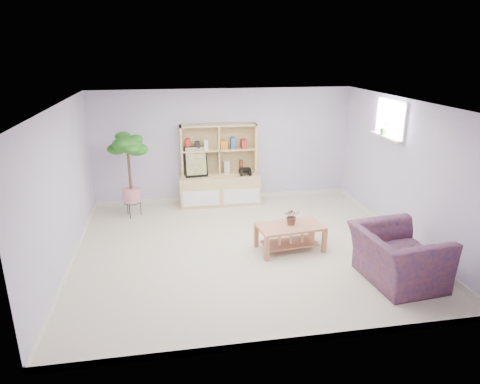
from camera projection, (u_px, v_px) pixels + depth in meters
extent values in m
cube|color=beige|center=(244.00, 248.00, 7.15)|extent=(5.50, 5.00, 0.01)
cube|color=white|center=(245.00, 103.00, 6.38)|extent=(5.50, 5.00, 0.01)
cube|color=#BFAEDD|center=(224.00, 146.00, 9.10)|extent=(5.50, 0.01, 2.40)
cube|color=#BFAEDD|center=(288.00, 249.00, 4.43)|extent=(5.50, 0.01, 2.40)
cube|color=#BFAEDD|center=(62.00, 189.00, 6.32)|extent=(0.01, 5.00, 2.40)
cube|color=#BFAEDD|center=(405.00, 172.00, 7.21)|extent=(0.01, 5.00, 2.40)
cube|color=silver|center=(386.00, 137.00, 7.60)|extent=(0.14, 1.00, 0.04)
imported|color=#176018|center=(292.00, 216.00, 6.98)|extent=(0.30, 0.28, 0.28)
imported|color=navy|center=(398.00, 253.00, 6.02)|extent=(1.15, 1.29, 0.88)
imported|color=#1D6317|center=(384.00, 128.00, 7.67)|extent=(0.16, 0.13, 0.25)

